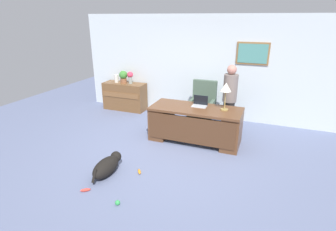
# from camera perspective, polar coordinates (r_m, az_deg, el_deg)

# --- Properties ---
(ground_plane) EXTENTS (12.00, 12.00, 0.00)m
(ground_plane) POSITION_cam_1_polar(r_m,az_deg,el_deg) (5.40, -0.14, -8.66)
(ground_plane) COLOR slate
(back_wall) EXTENTS (7.00, 0.16, 2.70)m
(back_wall) POSITION_cam_1_polar(r_m,az_deg,el_deg) (7.32, 7.53, 10.19)
(back_wall) COLOR silver
(back_wall) RESTS_ON ground_plane
(desk) EXTENTS (1.96, 0.83, 0.77)m
(desk) POSITION_cam_1_polar(r_m,az_deg,el_deg) (5.88, 5.79, -1.67)
(desk) COLOR brown
(desk) RESTS_ON ground_plane
(credenza) EXTENTS (1.26, 0.50, 0.80)m
(credenza) POSITION_cam_1_polar(r_m,az_deg,el_deg) (8.06, -9.18, 4.08)
(credenza) COLOR brown
(credenza) RESTS_ON ground_plane
(armchair) EXTENTS (0.60, 0.59, 1.13)m
(armchair) POSITION_cam_1_polar(r_m,az_deg,el_deg) (6.80, 7.39, 1.99)
(armchair) COLOR #475B4C
(armchair) RESTS_ON ground_plane
(person_standing) EXTENTS (0.32, 0.32, 1.62)m
(person_standing) POSITION_cam_1_polar(r_m,az_deg,el_deg) (6.34, 12.99, 3.46)
(person_standing) COLOR #262323
(person_standing) RESTS_ON ground_plane
(dog_lying) EXTENTS (0.31, 0.83, 0.30)m
(dog_lying) POSITION_cam_1_polar(r_m,az_deg,el_deg) (4.90, -12.89, -10.46)
(dog_lying) COLOR black
(dog_lying) RESTS_ON ground_plane
(laptop) EXTENTS (0.32, 0.22, 0.22)m
(laptop) POSITION_cam_1_polar(r_m,az_deg,el_deg) (5.91, 6.83, 2.56)
(laptop) COLOR #B2B5BA
(laptop) RESTS_ON desk
(desk_lamp) EXTENTS (0.22, 0.22, 0.59)m
(desk_lamp) POSITION_cam_1_polar(r_m,az_deg,el_deg) (5.62, 12.26, 5.60)
(desk_lamp) COLOR #9E8447
(desk_lamp) RESTS_ON desk
(vase_with_flowers) EXTENTS (0.17, 0.17, 0.35)m
(vase_with_flowers) POSITION_cam_1_polar(r_m,az_deg,el_deg) (7.81, -8.07, 8.27)
(vase_with_flowers) COLOR gray
(vase_with_flowers) RESTS_ON credenza
(vase_empty) EXTENTS (0.12, 0.12, 0.23)m
(vase_empty) POSITION_cam_1_polar(r_m,az_deg,el_deg) (8.06, -10.93, 7.75)
(vase_empty) COLOR silver
(vase_empty) RESTS_ON credenza
(potted_plant) EXTENTS (0.24, 0.24, 0.36)m
(potted_plant) POSITION_cam_1_polar(r_m,az_deg,el_deg) (7.92, -9.51, 8.25)
(potted_plant) COLOR brown
(potted_plant) RESTS_ON credenza
(dog_toy_ball) EXTENTS (0.08, 0.08, 0.08)m
(dog_toy_ball) POSITION_cam_1_polar(r_m,az_deg,el_deg) (4.22, -10.72, -17.81)
(dog_toy_ball) COLOR green
(dog_toy_ball) RESTS_ON ground_plane
(dog_toy_bone) EXTENTS (0.16, 0.14, 0.05)m
(dog_toy_bone) POSITION_cam_1_polar(r_m,az_deg,el_deg) (4.61, -17.21, -14.95)
(dog_toy_bone) COLOR #E53F33
(dog_toy_bone) RESTS_ON ground_plane
(dog_toy_plush) EXTENTS (0.13, 0.16, 0.05)m
(dog_toy_plush) POSITION_cam_1_polar(r_m,az_deg,el_deg) (4.89, -6.14, -11.81)
(dog_toy_plush) COLOR orange
(dog_toy_plush) RESTS_ON ground_plane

